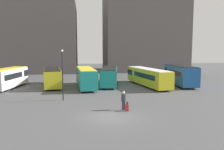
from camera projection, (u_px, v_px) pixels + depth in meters
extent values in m
plane|color=#4C4C4F|center=(110.00, 117.00, 18.79)|extent=(160.00, 160.00, 0.00)
cube|color=#5B5656|center=(20.00, 23.00, 59.07)|extent=(29.91, 17.73, 26.54)
cube|color=#5B5656|center=(143.00, 32.00, 63.74)|extent=(22.33, 16.41, 22.49)
cube|color=silver|center=(8.00, 78.00, 33.39)|extent=(3.68, 9.32, 2.67)
cube|color=black|center=(19.00, 73.00, 37.05)|extent=(2.73, 2.00, 1.02)
cube|color=black|center=(6.00, 76.00, 32.55)|extent=(3.27, 6.09, 0.80)
cube|color=yellow|center=(8.00, 69.00, 33.24)|extent=(3.46, 9.11, 0.08)
cylinder|color=black|center=(17.00, 82.00, 36.31)|extent=(2.49, 1.27, 0.95)
cube|color=gold|center=(52.00, 77.00, 34.94)|extent=(3.88, 9.85, 2.48)
cube|color=black|center=(52.00, 73.00, 38.66)|extent=(2.74, 2.12, 0.94)
cube|color=black|center=(52.00, 76.00, 34.08)|extent=(3.39, 6.44, 0.75)
cube|color=black|center=(52.00, 69.00, 34.80)|extent=(3.66, 9.63, 0.08)
cylinder|color=black|center=(52.00, 81.00, 37.89)|extent=(2.49, 1.36, 1.02)
cylinder|color=black|center=(53.00, 86.00, 32.22)|extent=(2.49, 1.36, 1.02)
cube|color=#19847F|center=(86.00, 77.00, 33.91)|extent=(3.24, 10.42, 2.64)
cube|color=black|center=(83.00, 72.00, 37.96)|extent=(2.59, 2.08, 1.00)
cube|color=black|center=(86.00, 76.00, 32.98)|extent=(2.97, 6.74, 0.79)
cube|color=yellow|center=(86.00, 68.00, 33.76)|extent=(3.03, 10.19, 0.08)
cylinder|color=black|center=(84.00, 81.00, 37.11)|extent=(2.39, 1.27, 1.09)
cylinder|color=black|center=(88.00, 87.00, 30.94)|extent=(2.39, 1.27, 1.09)
cube|color=#19847F|center=(109.00, 76.00, 36.81)|extent=(4.09, 11.02, 2.55)
cube|color=black|center=(110.00, 71.00, 41.16)|extent=(2.77, 2.34, 0.97)
cube|color=black|center=(109.00, 74.00, 35.81)|extent=(3.52, 7.19, 0.77)
cube|color=black|center=(109.00, 68.00, 36.66)|extent=(3.87, 10.77, 0.08)
cylinder|color=black|center=(110.00, 79.00, 40.24)|extent=(2.47, 1.27, 0.91)
cylinder|color=black|center=(109.00, 85.00, 33.61)|extent=(2.47, 1.27, 0.91)
cube|color=gold|center=(148.00, 77.00, 35.51)|extent=(4.18, 12.32, 2.47)
cube|color=black|center=(136.00, 72.00, 40.22)|extent=(2.76, 2.56, 0.94)
cube|color=black|center=(151.00, 75.00, 34.44)|extent=(3.57, 8.02, 0.74)
cube|color=white|center=(148.00, 69.00, 35.37)|extent=(3.95, 12.05, 0.08)
cylinder|color=black|center=(139.00, 80.00, 39.20)|extent=(2.44, 1.31, 0.98)
cylinder|color=black|center=(158.00, 86.00, 32.04)|extent=(2.44, 1.31, 0.98)
cube|color=#1E56A3|center=(180.00, 75.00, 35.98)|extent=(3.19, 9.16, 2.90)
cube|color=black|center=(173.00, 71.00, 39.61)|extent=(2.73, 1.84, 1.10)
cube|color=black|center=(182.00, 73.00, 35.14)|extent=(3.00, 5.93, 0.87)
cube|color=black|center=(181.00, 66.00, 35.82)|extent=(2.97, 8.97, 0.08)
cylinder|color=black|center=(174.00, 80.00, 38.88)|extent=(2.54, 1.21, 1.05)
cylinder|color=black|center=(187.00, 85.00, 33.35)|extent=(2.54, 1.21, 1.05)
cylinder|color=#382D4C|center=(123.00, 106.00, 21.01)|extent=(0.17, 0.17, 0.83)
cylinder|color=#382D4C|center=(125.00, 106.00, 21.02)|extent=(0.17, 0.17, 0.83)
cylinder|color=#2D2D33|center=(124.00, 98.00, 20.93)|extent=(0.48, 0.48, 0.72)
sphere|color=beige|center=(124.00, 93.00, 20.88)|extent=(0.27, 0.27, 0.27)
cube|color=#B7232D|center=(127.00, 108.00, 20.60)|extent=(0.28, 0.37, 0.64)
cube|color=black|center=(127.00, 103.00, 20.43)|extent=(0.15, 0.03, 0.29)
cylinder|color=black|center=(63.00, 76.00, 24.85)|extent=(0.12, 0.12, 5.59)
sphere|color=beige|center=(62.00, 51.00, 24.54)|extent=(0.28, 0.28, 0.28)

